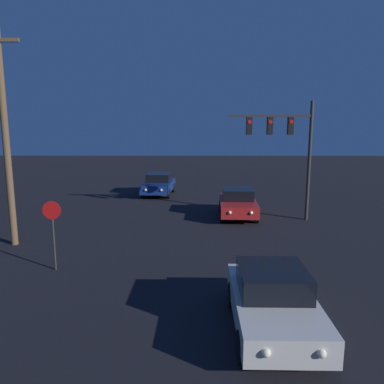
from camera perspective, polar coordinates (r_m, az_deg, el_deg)
car_near at (r=9.77m, az=12.24°, el=-15.82°), size 2.02×4.13×1.55m
car_mid at (r=20.75m, az=6.98°, el=-1.64°), size 2.13×4.18×1.55m
car_far at (r=27.10m, az=-5.11°, el=1.20°), size 2.22×4.22×1.55m
traffic_signal_mast at (r=20.12m, az=14.23°, el=7.70°), size 4.34×0.30×6.22m
stop_sign at (r=13.79m, az=-20.48°, el=-4.49°), size 0.63×0.07×2.46m
utility_pole at (r=17.08m, az=-26.59°, el=8.23°), size 1.69×0.28×9.18m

